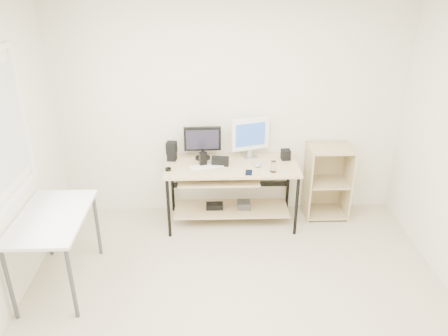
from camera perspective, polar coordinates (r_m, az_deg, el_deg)
name	(u,v)px	position (r m, az deg, el deg)	size (l,w,h in m)	color
room	(224,186)	(3.22, 0.04, -2.36)	(4.01, 4.01, 2.62)	#C3B496
desk	(229,181)	(5.02, 0.71, -1.76)	(1.50, 0.65, 0.75)	#CCB481
side_table	(52,224)	(4.28, -21.51, -6.76)	(0.60, 1.00, 0.75)	white
shelf_unit	(327,180)	(5.38, 13.26, -1.58)	(0.50, 0.40, 0.90)	tan
black_monitor	(202,141)	(5.00, -2.83, 3.57)	(0.42, 0.18, 0.39)	black
white_imac	(250,135)	(5.02, 3.45, 4.31)	(0.44, 0.17, 0.48)	silver
keyboard	(207,166)	(4.88, -2.29, 0.25)	(0.37, 0.10, 0.01)	white
mouse	(258,164)	(4.90, 4.48, 0.47)	(0.08, 0.12, 0.04)	#B1B1B6
center_speaker	(220,161)	(4.90, -0.50, 0.90)	(0.19, 0.08, 0.09)	black
speaker_left	(172,151)	(5.04, -6.84, 2.26)	(0.13, 0.13, 0.22)	black
speaker_right	(286,155)	(5.09, 8.06, 1.74)	(0.10, 0.10, 0.12)	black
audio_controller	(203,159)	(4.88, -2.75, 1.19)	(0.08, 0.05, 0.16)	black
volume_puck	(168,169)	(4.82, -7.31, -0.17)	(0.07, 0.07, 0.03)	black
smartphone	(249,173)	(4.74, 3.25, -0.59)	(0.07, 0.13, 0.01)	black
coaster	(273,172)	(4.78, 6.42, -0.49)	(0.08, 0.08, 0.01)	#946843
drinking_glass	(273,166)	(4.75, 6.46, 0.20)	(0.06, 0.06, 0.12)	white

